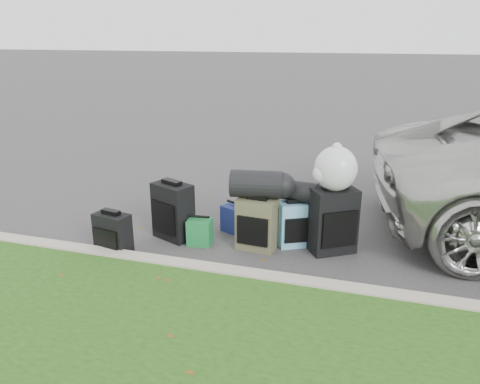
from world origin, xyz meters
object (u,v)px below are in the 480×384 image
(suitcase_olive, at_px, (257,224))
(suitcase_teal, at_px, (295,224))
(suitcase_large_black_left, at_px, (173,211))
(suitcase_small_black, at_px, (113,235))
(tote_navy, at_px, (236,219))
(suitcase_large_black_right, at_px, (333,221))
(tote_green, at_px, (200,232))

(suitcase_olive, distance_m, suitcase_teal, 0.46)
(suitcase_teal, bearing_deg, suitcase_large_black_left, 161.06)
(suitcase_small_black, relative_size, tote_navy, 1.47)
(suitcase_large_black_left, height_order, suitcase_teal, suitcase_large_black_left)
(suitcase_large_black_right, height_order, tote_navy, suitcase_large_black_right)
(tote_navy, bearing_deg, suitcase_olive, -21.87)
(suitcase_olive, distance_m, tote_green, 0.70)
(suitcase_large_black_right, relative_size, tote_navy, 2.21)
(suitcase_large_black_left, distance_m, suitcase_large_black_right, 1.91)
(suitcase_small_black, height_order, suitcase_large_black_left, suitcase_large_black_left)
(suitcase_small_black, distance_m, suitcase_olive, 1.63)
(suitcase_olive, relative_size, tote_green, 1.95)
(suitcase_teal, height_order, tote_navy, suitcase_teal)
(suitcase_olive, distance_m, suitcase_large_black_right, 0.87)
(suitcase_olive, xyz_separation_m, tote_green, (-0.68, -0.09, -0.15))
(suitcase_small_black, bearing_deg, tote_navy, 54.47)
(suitcase_teal, relative_size, tote_navy, 1.58)
(suitcase_large_black_left, bearing_deg, tote_navy, 54.05)
(suitcase_large_black_left, distance_m, suitcase_teal, 1.48)
(suitcase_large_black_left, bearing_deg, suitcase_large_black_right, 28.52)
(suitcase_large_black_right, xyz_separation_m, tote_navy, (-1.23, 0.23, -0.20))
(suitcase_small_black, bearing_deg, tote_green, 45.58)
(suitcase_large_black_right, height_order, tote_green, suitcase_large_black_right)
(suitcase_large_black_left, height_order, suitcase_olive, suitcase_large_black_left)
(suitcase_large_black_left, bearing_deg, suitcase_olive, 23.14)
(suitcase_small_black, bearing_deg, suitcase_olive, 34.56)
(suitcase_large_black_left, xyz_separation_m, suitcase_large_black_right, (1.90, 0.17, 0.03))
(suitcase_olive, bearing_deg, suitcase_large_black_left, -175.60)
(suitcase_large_black_right, bearing_deg, suitcase_teal, 143.61)
(suitcase_olive, relative_size, tote_navy, 1.79)
(suitcase_olive, xyz_separation_m, suitcase_teal, (0.41, 0.21, -0.04))
(suitcase_small_black, height_order, suitcase_large_black_right, suitcase_large_black_right)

